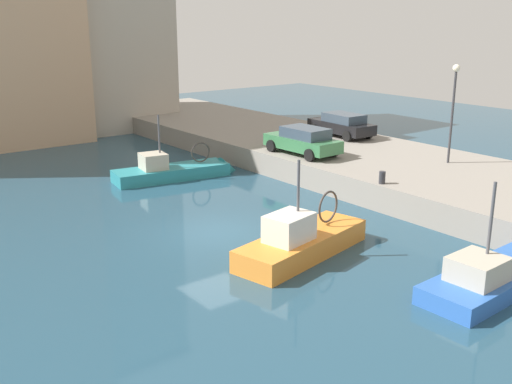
# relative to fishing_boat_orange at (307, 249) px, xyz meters

# --- Properties ---
(water_surface) EXTENTS (80.00, 80.00, 0.00)m
(water_surface) POSITION_rel_fishing_boat_orange_xyz_m (-1.36, 3.76, -0.15)
(water_surface) COLOR navy
(water_surface) RESTS_ON ground
(quay_wall) EXTENTS (9.00, 56.00, 1.20)m
(quay_wall) POSITION_rel_fishing_boat_orange_xyz_m (10.14, 3.76, 0.45)
(quay_wall) COLOR gray
(quay_wall) RESTS_ON ground
(fishing_boat_orange) EXTENTS (6.72, 3.05, 4.37)m
(fishing_boat_orange) POSITION_rel_fishing_boat_orange_xyz_m (0.00, 0.00, 0.00)
(fishing_boat_orange) COLOR orange
(fishing_boat_orange) RESTS_ON ground
(fishing_boat_teal) EXTENTS (7.01, 2.76, 4.22)m
(fishing_boat_teal) POSITION_rel_fishing_boat_orange_xyz_m (1.75, 12.04, -0.04)
(fishing_boat_teal) COLOR teal
(fishing_boat_teal) RESTS_ON ground
(fishing_boat_blue) EXTENTS (6.93, 2.21, 4.43)m
(fishing_boat_blue) POSITION_rel_fishing_boat_orange_xyz_m (3.18, -5.76, -0.03)
(fishing_boat_blue) COLOR #2D60B7
(fishing_boat_blue) RESTS_ON ground
(parked_car_green) EXTENTS (2.08, 4.39, 1.45)m
(parked_car_green) POSITION_rel_fishing_boat_orange_xyz_m (7.21, 8.26, 1.80)
(parked_car_green) COLOR #387547
(parked_car_green) RESTS_ON quay_wall
(parked_car_black) EXTENTS (2.12, 4.45, 1.40)m
(parked_car_black) POSITION_rel_fishing_boat_orange_xyz_m (12.44, 10.57, 1.78)
(parked_car_black) COLOR black
(parked_car_black) RESTS_ON quay_wall
(mooring_bollard_north) EXTENTS (0.28, 0.28, 0.55)m
(mooring_bollard_north) POSITION_rel_fishing_boat_orange_xyz_m (5.99, 1.76, 1.33)
(mooring_bollard_north) COLOR #2D2D33
(mooring_bollard_north) RESTS_ON quay_wall
(quay_streetlamp) EXTENTS (0.36, 0.36, 4.83)m
(quay_streetlamp) POSITION_rel_fishing_boat_orange_xyz_m (11.64, 2.38, 4.31)
(quay_streetlamp) COLOR #38383D
(quay_streetlamp) RESTS_ON quay_wall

